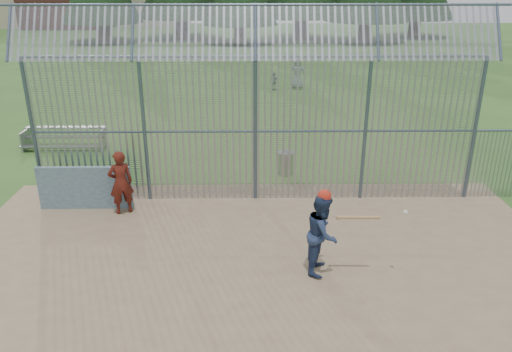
{
  "coord_description": "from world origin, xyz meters",
  "views": [
    {
      "loc": [
        -0.15,
        -9.49,
        5.93
      ],
      "look_at": [
        0.0,
        2.0,
        1.3
      ],
      "focal_mm": 35.0,
      "sensor_mm": 36.0,
      "label": 1
    }
  ],
  "objects_px": {
    "onlooker": "(121,183)",
    "trash_can": "(285,163)",
    "batter": "(322,234)",
    "bleacher": "(64,138)",
    "dugout_wall": "(85,188)"
  },
  "relations": [
    {
      "from": "batter",
      "to": "bleacher",
      "type": "relative_size",
      "value": 0.59
    },
    {
      "from": "onlooker",
      "to": "dugout_wall",
      "type": "bearing_deg",
      "value": -39.91
    },
    {
      "from": "trash_can",
      "to": "bleacher",
      "type": "height_order",
      "value": "trash_can"
    },
    {
      "from": "batter",
      "to": "trash_can",
      "type": "relative_size",
      "value": 2.15
    },
    {
      "from": "batter",
      "to": "onlooker",
      "type": "bearing_deg",
      "value": 75.64
    },
    {
      "from": "batter",
      "to": "onlooker",
      "type": "xyz_separation_m",
      "value": [
        -4.91,
        2.88,
        -0.01
      ]
    },
    {
      "from": "batter",
      "to": "trash_can",
      "type": "xyz_separation_m",
      "value": [
        -0.38,
        5.66,
        -0.52
      ]
    },
    {
      "from": "onlooker",
      "to": "trash_can",
      "type": "bearing_deg",
      "value": -173.12
    },
    {
      "from": "trash_can",
      "to": "dugout_wall",
      "type": "bearing_deg",
      "value": -155.87
    },
    {
      "from": "onlooker",
      "to": "trash_can",
      "type": "distance_m",
      "value": 5.34
    },
    {
      "from": "batter",
      "to": "trash_can",
      "type": "distance_m",
      "value": 5.7
    },
    {
      "from": "dugout_wall",
      "to": "bleacher",
      "type": "height_order",
      "value": "dugout_wall"
    },
    {
      "from": "onlooker",
      "to": "bleacher",
      "type": "relative_size",
      "value": 0.58
    },
    {
      "from": "trash_can",
      "to": "bleacher",
      "type": "relative_size",
      "value": 0.27
    },
    {
      "from": "dugout_wall",
      "to": "batter",
      "type": "relative_size",
      "value": 1.42
    }
  ]
}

